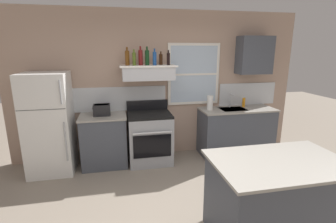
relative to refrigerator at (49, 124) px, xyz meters
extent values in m
cube|color=tan|center=(1.90, 0.39, 0.52)|extent=(5.40, 0.06, 2.70)
cube|color=silver|center=(0.75, 0.35, 0.30)|extent=(2.50, 0.02, 0.44)
cube|color=silver|center=(3.70, 0.35, 0.30)|extent=(1.20, 0.02, 0.44)
cube|color=white|center=(2.55, 0.34, 0.72)|extent=(1.00, 0.04, 1.15)
cube|color=silver|center=(2.55, 0.33, 0.72)|extent=(0.90, 0.01, 1.05)
cube|color=white|center=(2.55, 0.32, 0.72)|extent=(0.90, 0.02, 0.04)
cube|color=white|center=(0.00, 0.00, 0.00)|extent=(0.70, 0.68, 1.66)
cube|color=#333333|center=(0.00, -0.34, 0.32)|extent=(0.69, 0.00, 0.01)
cylinder|color=#A5A8AD|center=(0.30, -0.37, -0.20)|extent=(0.02, 0.02, 0.63)
cylinder|color=#A5A8AD|center=(0.30, -0.37, 0.57)|extent=(0.02, 0.02, 0.36)
cube|color=#474C56|center=(0.85, 0.06, -0.39)|extent=(0.76, 0.60, 0.88)
cube|color=#9E998E|center=(0.85, 0.06, 0.06)|extent=(0.79, 0.63, 0.03)
cube|color=black|center=(0.84, 0.07, 0.17)|extent=(0.28, 0.20, 0.19)
cube|color=black|center=(0.84, 0.07, 0.26)|extent=(0.24, 0.16, 0.01)
cube|color=black|center=(0.70, 0.07, 0.21)|extent=(0.02, 0.03, 0.02)
cube|color=#9EA0A5|center=(1.65, 0.02, -0.40)|extent=(0.76, 0.64, 0.87)
cube|color=black|center=(1.65, 0.02, 0.06)|extent=(0.76, 0.64, 0.04)
cube|color=black|center=(1.65, 0.31, 0.17)|extent=(0.76, 0.06, 0.18)
cube|color=black|center=(1.65, -0.30, -0.41)|extent=(0.65, 0.01, 0.40)
cylinder|color=silver|center=(1.65, -0.34, -0.16)|extent=(0.65, 0.03, 0.03)
cube|color=silver|center=(1.65, 0.12, 0.78)|extent=(0.88, 0.48, 0.22)
cube|color=#262628|center=(1.65, -0.10, 0.70)|extent=(0.75, 0.02, 0.04)
cube|color=white|center=(1.65, 0.12, 0.90)|extent=(0.96, 0.52, 0.02)
cylinder|color=brown|center=(1.31, 0.14, 1.04)|extent=(0.07, 0.07, 0.24)
cylinder|color=brown|center=(1.31, 0.14, 1.19)|extent=(0.03, 0.03, 0.06)
cylinder|color=#4C601E|center=(1.42, 0.07, 1.02)|extent=(0.06, 0.06, 0.21)
cylinder|color=#4C601E|center=(1.42, 0.07, 1.15)|extent=(0.03, 0.03, 0.05)
cylinder|color=maroon|center=(1.53, 0.15, 1.04)|extent=(0.07, 0.07, 0.25)
cylinder|color=maroon|center=(1.53, 0.15, 1.20)|extent=(0.03, 0.03, 0.06)
cylinder|color=#143819|center=(1.64, 0.11, 1.04)|extent=(0.07, 0.07, 0.25)
cylinder|color=#143819|center=(1.64, 0.11, 1.19)|extent=(0.03, 0.03, 0.06)
cylinder|color=#1E478C|center=(1.76, 0.07, 1.03)|extent=(0.07, 0.07, 0.22)
cylinder|color=#1E478C|center=(1.76, 0.07, 1.17)|extent=(0.03, 0.03, 0.06)
cylinder|color=#381E0F|center=(1.89, 0.18, 1.01)|extent=(0.06, 0.06, 0.18)
cylinder|color=#381E0F|center=(1.89, 0.18, 1.12)|extent=(0.03, 0.03, 0.05)
cylinder|color=black|center=(2.00, 0.07, 1.02)|extent=(0.06, 0.06, 0.20)
cylinder|color=black|center=(2.00, 0.07, 1.14)|extent=(0.02, 0.02, 0.05)
cube|color=#474C56|center=(3.35, 0.06, -0.39)|extent=(1.40, 0.60, 0.88)
cube|color=#9E998E|center=(3.35, 0.06, 0.06)|extent=(1.43, 0.63, 0.03)
cube|color=#B7BABC|center=(3.25, 0.04, 0.07)|extent=(0.48, 0.36, 0.01)
cylinder|color=silver|center=(3.25, 0.18, 0.22)|extent=(0.03, 0.03, 0.28)
cylinder|color=silver|center=(3.25, 0.10, 0.34)|extent=(0.02, 0.16, 0.02)
cylinder|color=white|center=(2.79, 0.06, 0.21)|extent=(0.11, 0.11, 0.27)
cylinder|color=orange|center=(3.53, 0.16, 0.17)|extent=(0.06, 0.06, 0.18)
cube|color=#474C56|center=(2.71, -2.15, -0.39)|extent=(1.32, 0.82, 0.88)
cube|color=#9E998E|center=(2.71, -2.15, 0.06)|extent=(1.40, 0.90, 0.03)
cube|color=#474C56|center=(3.70, 0.20, 1.07)|extent=(0.64, 0.32, 0.70)
camera|label=1|loc=(1.11, -4.20, 1.19)|focal=26.62mm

